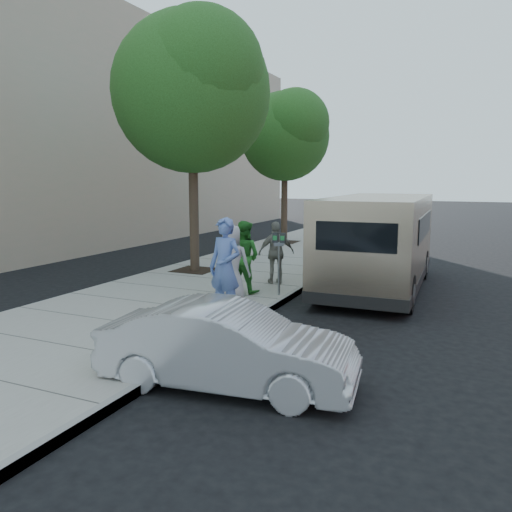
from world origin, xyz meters
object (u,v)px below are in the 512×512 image
(parking_meter, at_px, (279,250))
(van, at_px, (379,241))
(tree_far, at_px, (286,132))
(sedan, at_px, (228,346))
(tree_near, at_px, (193,87))
(person_officer, at_px, (225,267))
(person_gray_shirt, at_px, (231,263))
(person_striped_polo, at_px, (276,253))
(person_green_shirt, at_px, (244,257))

(parking_meter, distance_m, van, 3.02)
(tree_far, xyz_separation_m, sedan, (4.70, -14.59, -4.29))
(tree_near, relative_size, parking_meter, 5.01)
(tree_near, xyz_separation_m, person_officer, (3.18, -4.16, -4.40))
(tree_near, distance_m, person_gray_shirt, 6.07)
(sedan, bearing_deg, person_gray_shirt, 19.25)
(van, xyz_separation_m, person_officer, (-2.24, -4.48, -0.15))
(van, bearing_deg, person_gray_shirt, -130.77)
(person_gray_shirt, xyz_separation_m, person_striped_polo, (0.21, 2.22, -0.05))
(person_gray_shirt, distance_m, person_striped_polo, 2.23)
(sedan, bearing_deg, tree_near, 26.94)
(parking_meter, height_order, person_officer, person_officer)
(parking_meter, xyz_separation_m, person_officer, (-0.32, -2.15, -0.09))
(parking_meter, height_order, person_gray_shirt, person_gray_shirt)
(tree_near, xyz_separation_m, person_green_shirt, (2.60, -2.08, -4.52))
(sedan, bearing_deg, person_green_shirt, 16.18)
(van, bearing_deg, person_green_shirt, -141.29)
(parking_meter, xyz_separation_m, person_gray_shirt, (-0.78, -0.98, -0.21))
(parking_meter, xyz_separation_m, person_green_shirt, (-0.91, -0.07, -0.21))
(sedan, bearing_deg, person_officer, 21.25)
(tree_near, distance_m, parking_meter, 5.91)
(van, distance_m, person_officer, 5.01)
(person_striped_polo, bearing_deg, van, 166.94)
(tree_far, bearing_deg, person_officer, -74.87)
(tree_near, height_order, parking_meter, tree_near)
(tree_far, bearing_deg, parking_meter, -69.97)
(tree_near, bearing_deg, sedan, -56.08)
(tree_far, distance_m, sedan, 15.92)
(parking_meter, bearing_deg, person_officer, -106.40)
(parking_meter, height_order, person_striped_polo, person_striped_polo)
(parking_meter, relative_size, sedan, 0.42)
(person_gray_shirt, bearing_deg, van, -139.63)
(tree_near, height_order, person_gray_shirt, tree_near)
(person_gray_shirt, height_order, person_striped_polo, person_gray_shirt)
(tree_far, height_order, person_gray_shirt, tree_far)
(tree_near, distance_m, tree_far, 7.63)
(sedan, height_order, person_green_shirt, person_green_shirt)
(sedan, xyz_separation_m, person_gray_shirt, (-1.97, 4.00, 0.43))
(sedan, bearing_deg, tree_far, 10.88)
(tree_near, relative_size, person_green_shirt, 4.27)
(person_officer, bearing_deg, sedan, -52.39)
(parking_meter, height_order, van, van)
(person_officer, distance_m, person_green_shirt, 2.17)
(tree_near, relative_size, person_officer, 3.76)
(parking_meter, distance_m, person_officer, 2.18)
(sedan, height_order, person_gray_shirt, person_gray_shirt)
(sedan, distance_m, person_green_shirt, 5.36)
(parking_meter, relative_size, person_striped_polo, 0.91)
(tree_near, relative_size, sedan, 2.08)
(van, relative_size, sedan, 1.85)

